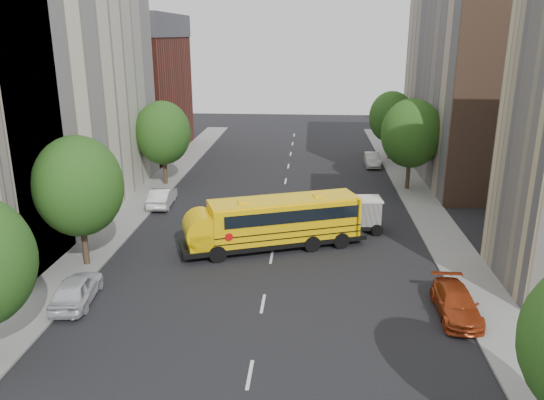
# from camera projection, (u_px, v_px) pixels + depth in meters

# --- Properties ---
(ground) EXTENTS (120.00, 120.00, 0.00)m
(ground) POSITION_uv_depth(u_px,v_px,m) (274.00, 245.00, 34.98)
(ground) COLOR black
(ground) RESTS_ON ground
(sidewalk_left) EXTENTS (3.00, 80.00, 0.12)m
(sidewalk_left) POSITION_uv_depth(u_px,v_px,m) (129.00, 215.00, 40.53)
(sidewalk_left) COLOR slate
(sidewalk_left) RESTS_ON ground
(sidewalk_right) EXTENTS (3.00, 80.00, 0.12)m
(sidewalk_right) POSITION_uv_depth(u_px,v_px,m) (434.00, 223.00, 38.92)
(sidewalk_right) COLOR slate
(sidewalk_right) RESTS_ON ground
(lane_markings) EXTENTS (0.15, 64.00, 0.01)m
(lane_markings) POSITION_uv_depth(u_px,v_px,m) (282.00, 200.00, 44.50)
(lane_markings) COLOR silver
(lane_markings) RESTS_ON ground
(building_left_cream) EXTENTS (10.00, 26.00, 20.00)m
(building_left_cream) POSITION_uv_depth(u_px,v_px,m) (36.00, 81.00, 38.96)
(building_left_cream) COLOR beige
(building_left_cream) RESTS_ON ground
(building_left_redbrick) EXTENTS (10.00, 15.00, 13.00)m
(building_left_redbrick) POSITION_uv_depth(u_px,v_px,m) (135.00, 96.00, 60.95)
(building_left_redbrick) COLOR maroon
(building_left_redbrick) RESTS_ON ground
(building_right_far) EXTENTS (10.00, 22.00, 18.00)m
(building_right_far) POSITION_uv_depth(u_px,v_px,m) (478.00, 82.00, 50.07)
(building_right_far) COLOR tan
(building_right_far) RESTS_ON ground
(building_right_sidewall) EXTENTS (10.10, 0.30, 18.00)m
(building_right_sidewall) POSITION_uv_depth(u_px,v_px,m) (522.00, 95.00, 39.60)
(building_right_sidewall) COLOR brown
(building_right_sidewall) RESTS_ON ground
(street_tree_1) EXTENTS (5.12, 5.12, 7.90)m
(street_tree_1) POSITION_uv_depth(u_px,v_px,m) (78.00, 186.00, 30.47)
(street_tree_1) COLOR #38281C
(street_tree_1) RESTS_ON ground
(street_tree_2) EXTENTS (4.99, 4.99, 7.71)m
(street_tree_2) POSITION_uv_depth(u_px,v_px,m) (163.00, 133.00, 47.63)
(street_tree_2) COLOR #38281C
(street_tree_2) RESTS_ON ground
(street_tree_4) EXTENTS (5.25, 5.25, 8.10)m
(street_tree_4) POSITION_uv_depth(u_px,v_px,m) (411.00, 133.00, 46.02)
(street_tree_4) COLOR #38281C
(street_tree_4) RESTS_ON ground
(street_tree_5) EXTENTS (4.86, 4.86, 7.51)m
(street_tree_5) POSITION_uv_depth(u_px,v_px,m) (391.00, 117.00, 57.55)
(street_tree_5) COLOR #38281C
(street_tree_5) RESTS_ON ground
(school_bus) EXTENTS (12.14, 6.66, 3.38)m
(school_bus) POSITION_uv_depth(u_px,v_px,m) (272.00, 221.00, 33.94)
(school_bus) COLOR black
(school_bus) RESTS_ON ground
(safari_truck) EXTENTS (5.80, 2.55, 2.42)m
(safari_truck) POSITION_uv_depth(u_px,v_px,m) (342.00, 214.00, 37.14)
(safari_truck) COLOR black
(safari_truck) RESTS_ON ground
(parked_car_0) EXTENTS (2.24, 4.62, 1.52)m
(parked_car_0) POSITION_uv_depth(u_px,v_px,m) (76.00, 289.00, 27.26)
(parked_car_0) COLOR silver
(parked_car_0) RESTS_ON ground
(parked_car_1) EXTENTS (1.85, 4.64, 1.50)m
(parked_car_1) POSITION_uv_depth(u_px,v_px,m) (162.00, 197.00, 42.82)
(parked_car_1) COLOR silver
(parked_car_1) RESTS_ON ground
(parked_car_3) EXTENTS (1.94, 4.64, 1.34)m
(parked_car_3) POSITION_uv_depth(u_px,v_px,m) (456.00, 303.00, 26.06)
(parked_car_3) COLOR #963313
(parked_car_3) RESTS_ON ground
(parked_car_5) EXTENTS (1.53, 4.26, 1.40)m
(parked_car_5) POSITION_uv_depth(u_px,v_px,m) (372.00, 160.00, 55.74)
(parked_car_5) COLOR #A3A49F
(parked_car_5) RESTS_ON ground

